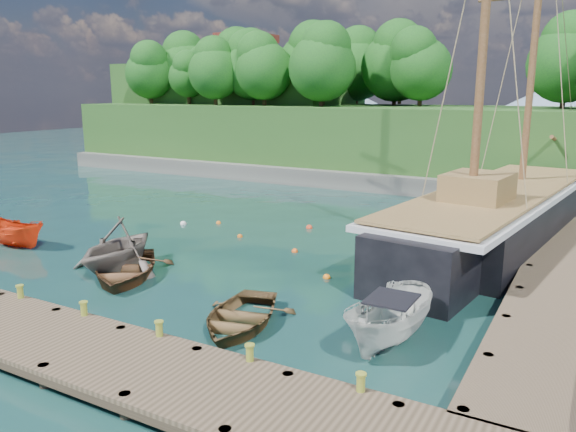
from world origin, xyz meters
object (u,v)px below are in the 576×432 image
rowboat_2 (240,326)px  rowboat_0 (125,278)px  cabin_boat_white (390,344)px  schooner (497,220)px  rowboat_1 (119,270)px  motorboat_orange (16,246)px

rowboat_2 → rowboat_0: bearing=151.5°
cabin_boat_white → schooner: 13.39m
rowboat_1 → motorboat_orange: 7.03m
rowboat_0 → rowboat_2: rowboat_0 is taller
motorboat_orange → rowboat_0: bearing=-96.0°
rowboat_2 → cabin_boat_white: 4.72m
rowboat_2 → schooner: schooner is taller
rowboat_2 → schooner: 15.36m
rowboat_1 → motorboat_orange: bearing=167.8°
motorboat_orange → cabin_boat_white: 19.22m
cabin_boat_white → schooner: schooner is taller
rowboat_1 → motorboat_orange: rowboat_1 is taller
motorboat_orange → cabin_boat_white: cabin_boat_white is taller
schooner → rowboat_1: bearing=-129.3°
cabin_boat_white → rowboat_1: bearing=-179.3°
rowboat_0 → motorboat_orange: size_ratio=1.25×
rowboat_0 → cabin_boat_white: cabin_boat_white is taller
rowboat_2 → motorboat_orange: size_ratio=1.10×
rowboat_1 → rowboat_2: bearing=-26.6°
motorboat_orange → schooner: bearing=-59.4°
rowboat_0 → cabin_boat_white: bearing=-35.8°
rowboat_0 → motorboat_orange: bearing=141.6°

